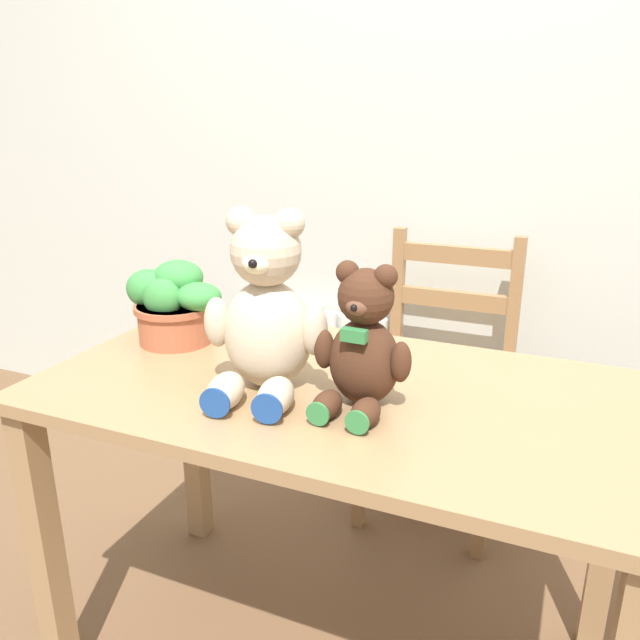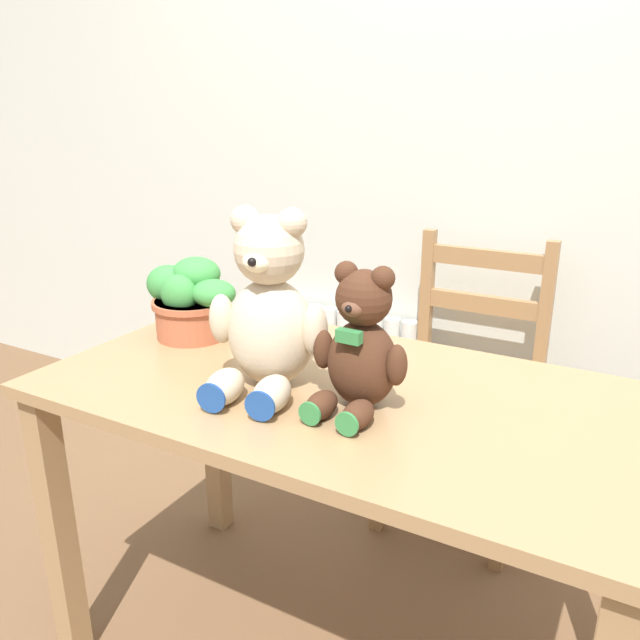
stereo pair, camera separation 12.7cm
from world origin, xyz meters
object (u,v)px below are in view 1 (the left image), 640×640
Objects in this scene: wooden_chair_behind at (440,384)px; teddy_bear_right at (363,346)px; teddy_bear_left at (266,314)px; potted_plant at (173,304)px.

teddy_bear_right reaches higher than wooden_chair_behind.
teddy_bear_left is at bearing 2.70° from teddy_bear_right.
teddy_bear_left is at bearing -24.78° from potted_plant.
wooden_chair_behind is 0.99m from potted_plant.
wooden_chair_behind is 3.47× the size of potted_plant.
potted_plant is (-0.36, 0.17, -0.07)m from teddy_bear_left.
wooden_chair_behind is at bearing 50.93° from potted_plant.
teddy_bear_left is (-0.21, -0.86, 0.48)m from wooden_chair_behind.
teddy_bear_right is at bearing 90.64° from wooden_chair_behind.
teddy_bear_right reaches higher than potted_plant.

